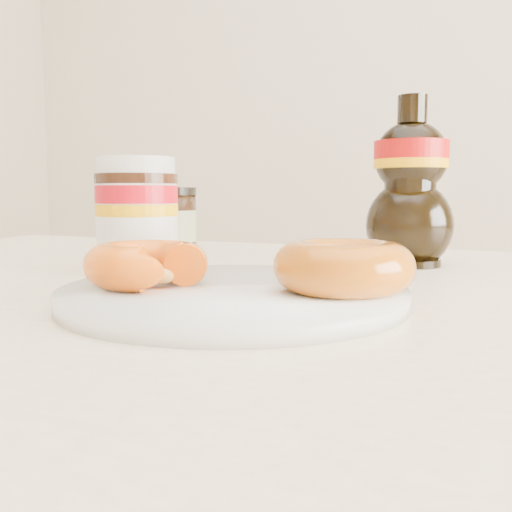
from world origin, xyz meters
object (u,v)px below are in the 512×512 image
at_px(donut_bitten, 147,264).
at_px(nutella_jar, 137,211).
at_px(donut_whole, 344,266).
at_px(syrup_bottle, 410,182).
at_px(dining_table, 237,361).
at_px(plate, 233,294).
at_px(dark_jar, 175,223).

xyz_separation_m(donut_bitten, nutella_jar, (-0.11, 0.15, 0.04)).
bearing_deg(donut_whole, syrup_bottle, 88.06).
height_order(donut_whole, syrup_bottle, syrup_bottle).
xyz_separation_m(dining_table, donut_whole, (0.13, -0.09, 0.12)).
bearing_deg(nutella_jar, dining_table, -11.22).
distance_m(dining_table, plate, 0.14).
relative_size(plate, dark_jar, 2.88).
bearing_deg(syrup_bottle, donut_bitten, -116.68).
xyz_separation_m(dining_table, dark_jar, (-0.18, 0.19, 0.13)).
relative_size(plate, nutella_jar, 2.18).
distance_m(dining_table, dark_jar, 0.30).
bearing_deg(donut_whole, plate, -172.39).
bearing_deg(nutella_jar, donut_bitten, -53.69).
bearing_deg(syrup_bottle, dining_table, -123.59).
bearing_deg(donut_bitten, donut_whole, -3.79).
xyz_separation_m(dining_table, syrup_bottle, (0.14, 0.22, 0.19)).
bearing_deg(dark_jar, syrup_bottle, 4.46).
bearing_deg(dining_table, syrup_bottle, 56.41).
bearing_deg(plate, syrup_bottle, 72.26).
xyz_separation_m(syrup_bottle, dark_jar, (-0.33, -0.03, -0.06)).
height_order(dining_table, dark_jar, dark_jar).
distance_m(nutella_jar, dark_jar, 0.17).
height_order(plate, donut_whole, donut_whole).
bearing_deg(dining_table, donut_whole, -33.26).
distance_m(syrup_bottle, dark_jar, 0.33).
xyz_separation_m(dining_table, donut_bitten, (-0.03, -0.12, 0.12)).
relative_size(dining_table, donut_whole, 12.47).
bearing_deg(nutella_jar, dark_jar, 105.82).
bearing_deg(syrup_bottle, dark_jar, -175.54).
xyz_separation_m(nutella_jar, syrup_bottle, (0.28, 0.19, 0.03)).
bearing_deg(plate, nutella_jar, 144.85).
relative_size(donut_bitten, syrup_bottle, 0.49).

